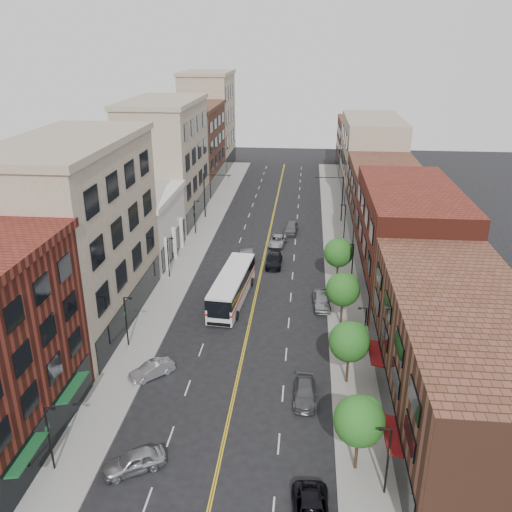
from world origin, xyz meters
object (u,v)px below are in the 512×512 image
(car_parked_mid, at_px, (305,393))
(car_lane_behind, at_px, (246,255))
(car_parked_far, at_px, (322,300))
(car_lane_a, at_px, (274,260))
(car_lane_b, at_px, (277,241))
(city_bus, at_px, (232,285))
(car_angle_a, at_px, (134,461))
(car_angle_b, at_px, (152,370))
(car_lane_c, at_px, (291,228))

(car_parked_mid, height_order, car_lane_behind, car_lane_behind)
(car_parked_mid, relative_size, car_parked_far, 0.98)
(car_parked_mid, relative_size, car_lane_behind, 0.94)
(car_lane_behind, height_order, car_lane_a, car_lane_behind)
(car_parked_far, xyz_separation_m, car_lane_b, (-5.90, 18.48, -0.12))
(city_bus, xyz_separation_m, car_lane_b, (3.97, 17.96, -1.24))
(car_parked_far, height_order, car_lane_b, car_parked_far)
(city_bus, distance_m, car_lane_a, 11.37)
(car_angle_a, xyz_separation_m, car_lane_behind, (3.39, 37.71, 0.06))
(car_angle_b, height_order, car_lane_behind, car_lane_behind)
(car_lane_behind, relative_size, car_lane_c, 1.01)
(car_parked_mid, xyz_separation_m, car_lane_a, (-4.30, 27.69, 0.08))
(car_parked_mid, bearing_deg, car_lane_c, 93.67)
(car_lane_behind, xyz_separation_m, car_lane_c, (5.43, 11.76, 0.02))
(car_angle_b, bearing_deg, car_parked_mid, 37.54)
(car_parked_mid, relative_size, car_lane_c, 0.95)
(city_bus, distance_m, car_lane_b, 18.44)
(car_lane_a, bearing_deg, car_lane_c, 82.79)
(car_lane_a, relative_size, car_lane_c, 1.06)
(car_parked_far, bearing_deg, city_bus, 173.70)
(car_angle_b, bearing_deg, car_lane_behind, 125.18)
(car_angle_b, xyz_separation_m, car_parked_far, (14.80, 14.59, 0.12))
(car_lane_b, distance_m, car_lane_c, 5.84)
(car_angle_a, xyz_separation_m, car_lane_b, (7.10, 43.90, -0.07))
(car_angle_b, relative_size, car_parked_far, 0.87)
(car_lane_b, bearing_deg, car_parked_far, -64.81)
(car_lane_a, xyz_separation_m, car_lane_c, (1.73, 12.94, 0.08))
(car_lane_behind, bearing_deg, car_lane_b, -127.59)
(car_angle_a, height_order, car_lane_c, car_lane_c)
(car_parked_mid, distance_m, car_parked_far, 16.66)
(car_parked_mid, bearing_deg, car_angle_a, -142.16)
(city_bus, height_order, car_lane_b, city_bus)
(car_angle_b, distance_m, car_lane_a, 27.20)
(car_lane_a, bearing_deg, car_angle_a, -100.61)
(city_bus, height_order, car_parked_far, city_bus)
(car_angle_a, bearing_deg, car_angle_b, 159.54)
(car_angle_b, bearing_deg, car_angle_a, -34.45)
(car_angle_b, height_order, car_parked_mid, car_angle_b)
(car_angle_b, height_order, car_lane_b, car_lane_b)
(city_bus, bearing_deg, car_lane_c, 81.06)
(car_angle_a, distance_m, car_angle_b, 10.98)
(car_lane_b, height_order, car_lane_c, car_lane_c)
(car_lane_behind, bearing_deg, car_angle_a, 78.17)
(car_parked_far, xyz_separation_m, car_lane_behind, (-9.61, 12.29, 0.01))
(car_angle_b, distance_m, car_lane_b, 34.25)
(car_angle_a, relative_size, car_lane_a, 0.85)
(city_bus, distance_m, car_angle_a, 26.16)
(car_parked_mid, bearing_deg, car_parked_far, 84.53)
(car_parked_mid, relative_size, car_lane_b, 0.94)
(city_bus, relative_size, car_parked_far, 2.83)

